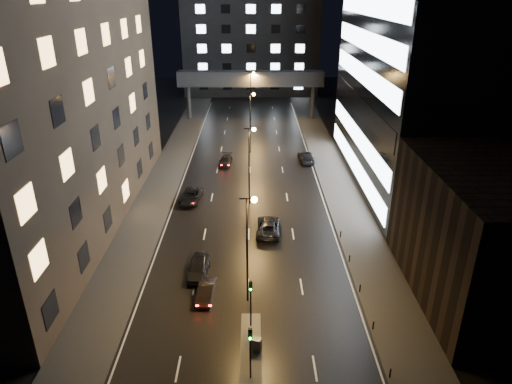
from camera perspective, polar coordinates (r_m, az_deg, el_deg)
The scene contains 23 objects.
ground at distance 69.91m, azimuth -0.76°, elevation 2.78°, with size 160.00×160.00×0.00m, color black.
sidewalk_left at distance 66.54m, azimuth -11.62°, elevation 1.20°, with size 5.00×110.00×0.15m, color #383533.
sidewalk_right at distance 66.33m, azimuth 10.07°, elevation 1.26°, with size 5.00×110.00×0.15m, color #383533.
building_left at distance 54.54m, azimuth -26.44°, elevation 16.04°, with size 15.00×48.00×40.00m, color #2D2319.
building_right_low at distance 43.81m, azimuth 26.17°, elevation -4.88°, with size 10.00×18.00×12.00m, color black.
building_right_glass at distance 65.91m, azimuth 22.87°, elevation 19.84°, with size 20.00×36.00×45.00m, color black.
building_far at distance 123.81m, azimuth -0.62°, elevation 18.10°, with size 34.00×14.00×25.00m, color #333335.
skybridge at distance 96.66m, azimuth -0.67°, elevation 13.92°, with size 30.00×3.00×10.00m.
median_island at distance 37.11m, azimuth -0.67°, elevation -18.93°, with size 1.60×8.00×0.15m, color #383533.
traffic_signal_near at distance 37.08m, azimuth -0.67°, elevation -12.88°, with size 0.28×0.34×4.40m.
traffic_signal_far at distance 32.85m, azimuth -0.72°, elevation -18.65°, with size 0.28×0.34×4.40m.
bollard_row at distance 41.42m, azimuth 13.61°, elevation -13.73°, with size 0.12×25.12×0.90m.
streetlight_near at distance 38.14m, azimuth -0.88°, elevation -5.60°, with size 1.45×0.50×10.15m.
streetlight_mid_a at distance 56.40m, azimuth -0.71°, elevation 4.51°, with size 1.45×0.50×10.15m.
streetlight_mid_b at distance 75.54m, azimuth -0.63°, elevation 9.60°, with size 1.45×0.50×10.15m.
streetlight_far at distance 95.04m, azimuth -0.58°, elevation 12.61°, with size 1.45×0.50×10.15m.
car_away_a at distance 44.84m, azimuth -7.20°, elevation -9.36°, with size 1.92×4.78×1.63m, color black.
car_away_b at distance 41.92m, azimuth -6.28°, elevation -12.25°, with size 1.38×3.95×1.30m, color black.
car_away_c at distance 59.75m, azimuth -8.18°, elevation -0.55°, with size 2.44×5.29×1.47m, color black.
car_away_d at distance 71.90m, azimuth -3.79°, elevation 3.91°, with size 1.84×4.53×1.31m, color black.
car_toward_a at distance 51.77m, azimuth 1.56°, elevation -4.31°, with size 2.58×5.60×1.56m, color black.
car_toward_b at distance 73.59m, azimuth 6.27°, elevation 4.41°, with size 2.23×5.48×1.59m, color black.
utility_cabinet at distance 36.50m, azimuth -0.01°, elevation -18.50°, with size 0.79×0.51×1.08m, color #474749.
Camera 1 is at (0.55, -25.14, 25.38)m, focal length 32.00 mm.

